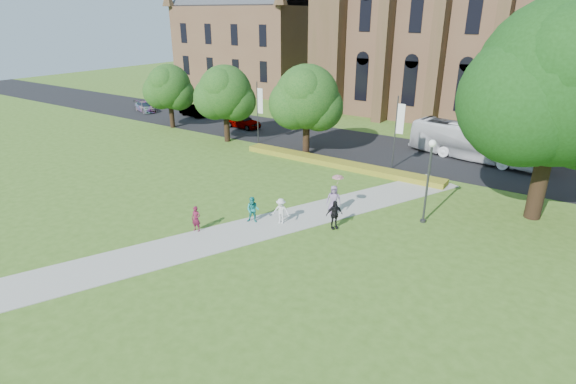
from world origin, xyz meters
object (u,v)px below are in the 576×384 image
Objects in this scene: streetlamp at (429,172)px; tour_coach at (475,142)px; car_0 at (242,121)px; car_2 at (145,107)px; large_tree at (561,83)px; pedestrian_0 at (196,219)px; car_1 at (194,111)px.

tour_coach is at bearing 92.15° from streetlamp.
car_0 is at bearing 104.58° from tour_coach.
streetlamp is at bearing -88.70° from car_2.
pedestrian_0 is (-16.19, -13.25, -7.55)m from large_tree.
streetlamp is at bearing -105.97° from car_1.
car_1 is at bearing -61.15° from car_2.
tour_coach reaches higher than car_0.
streetlamp reaches higher than car_1.
tour_coach is (-0.56, 14.99, -1.72)m from streetlamp.
streetlamp is 1.22× the size of car_2.
car_2 is at bearing 102.65° from tour_coach.
large_tree is at bearing -140.67° from tour_coach.
car_0 is 2.91× the size of pedestrian_0.
streetlamp reaches higher than tour_coach.
car_0 reaches higher than car_2.
tour_coach is at bearing -81.69° from car_1.
car_0 is (-24.83, 12.76, -2.51)m from streetlamp.
large_tree reaches higher than tour_coach.
car_0 is at bearing 152.81° from streetlamp.
pedestrian_0 reaches higher than car_1.
car_1 is at bearing 166.38° from large_tree.
large_tree is 3.08× the size of car_2.
streetlamp is 3.39× the size of pedestrian_0.
large_tree is 32.33m from car_0.
pedestrian_0 is (-10.69, -8.75, -2.48)m from streetlamp.
tour_coach is 33.16m from car_1.
large_tree is at bearing -101.48° from car_0.
streetlamp is 0.47× the size of tour_coach.
large_tree is 41.05m from car_1.
car_2 is 37.15m from pedestrian_0.
streetlamp is 1.17× the size of car_0.
car_0 is at bearing 164.77° from large_tree.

